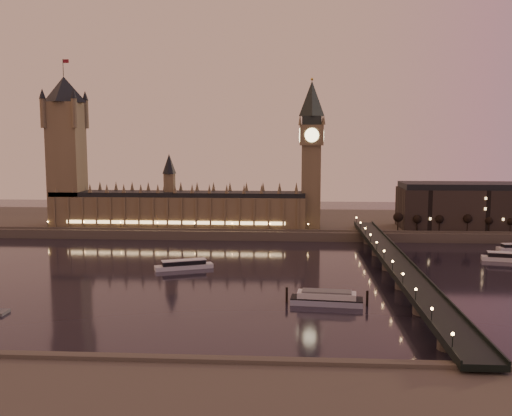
% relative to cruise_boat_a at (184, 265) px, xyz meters
% --- Properties ---
extents(ground, '(700.00, 700.00, 0.00)m').
position_rel_cruise_boat_a_xyz_m(ground, '(16.05, -14.75, -2.16)').
color(ground, black).
rests_on(ground, ground).
extents(far_embankment, '(560.00, 130.00, 6.00)m').
position_rel_cruise_boat_a_xyz_m(far_embankment, '(46.05, 150.25, 0.84)').
color(far_embankment, '#423D35').
rests_on(far_embankment, ground).
extents(palace_of_westminster, '(180.00, 26.62, 52.00)m').
position_rel_cruise_boat_a_xyz_m(palace_of_westminster, '(-24.07, 106.24, 19.55)').
color(palace_of_westminster, brown).
rests_on(palace_of_westminster, ground).
extents(victoria_tower, '(31.68, 31.68, 118.00)m').
position_rel_cruise_boat_a_xyz_m(victoria_tower, '(-103.95, 106.25, 63.63)').
color(victoria_tower, brown).
rests_on(victoria_tower, ground).
extents(big_ben, '(17.68, 17.68, 104.00)m').
position_rel_cruise_boat_a_xyz_m(big_ben, '(70.04, 106.24, 61.80)').
color(big_ben, brown).
rests_on(big_ben, ground).
extents(westminster_bridge, '(13.20, 260.00, 15.30)m').
position_rel_cruise_boat_a_xyz_m(westminster_bridge, '(107.66, -14.75, 3.36)').
color(westminster_bridge, black).
rests_on(westminster_bridge, ground).
extents(city_block, '(155.00, 45.00, 34.00)m').
position_rel_cruise_boat_a_xyz_m(city_block, '(210.99, 116.18, 20.08)').
color(city_block, black).
rests_on(city_block, ground).
extents(bare_tree_0, '(5.31, 5.31, 10.79)m').
position_rel_cruise_boat_a_xyz_m(bare_tree_0, '(126.86, 94.25, 11.87)').
color(bare_tree_0, black).
rests_on(bare_tree_0, ground).
extents(bare_tree_1, '(5.31, 5.31, 10.79)m').
position_rel_cruise_boat_a_xyz_m(bare_tree_1, '(142.45, 94.25, 11.87)').
color(bare_tree_1, black).
rests_on(bare_tree_1, ground).
extents(bare_tree_2, '(5.31, 5.31, 10.79)m').
position_rel_cruise_boat_a_xyz_m(bare_tree_2, '(158.04, 94.25, 11.87)').
color(bare_tree_2, black).
rests_on(bare_tree_2, ground).
extents(bare_tree_3, '(5.31, 5.31, 10.79)m').
position_rel_cruise_boat_a_xyz_m(bare_tree_3, '(173.63, 94.25, 11.87)').
color(bare_tree_3, black).
rests_on(bare_tree_3, ground).
extents(bare_tree_4, '(5.31, 5.31, 10.79)m').
position_rel_cruise_boat_a_xyz_m(bare_tree_4, '(189.22, 94.25, 11.87)').
color(bare_tree_4, black).
rests_on(bare_tree_4, ground).
extents(cruise_boat_a, '(30.89, 17.40, 4.89)m').
position_rel_cruise_boat_a_xyz_m(cruise_boat_a, '(0.00, 0.00, 0.00)').
color(cruise_boat_a, silver).
rests_on(cruise_boat_a, ground).
extents(cruise_boat_c, '(26.15, 11.91, 5.06)m').
position_rel_cruise_boat_a_xyz_m(cruise_boat_c, '(177.17, 30.69, 0.07)').
color(cruise_boat_c, silver).
rests_on(cruise_boat_c, ground).
extents(moored_barge, '(34.14, 11.31, 6.29)m').
position_rel_cruise_boat_a_xyz_m(moored_barge, '(71.40, -61.22, 0.50)').
color(moored_barge, '#97A1C0').
rests_on(moored_barge, ground).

